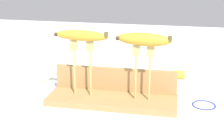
# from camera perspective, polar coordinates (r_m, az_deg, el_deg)

# --- Properties ---
(ground_plane) EXTENTS (3.00, 3.00, 0.00)m
(ground_plane) POSITION_cam_1_polar(r_m,az_deg,el_deg) (1.18, 0.00, -5.70)
(ground_plane) COLOR silver
(wooden_board) EXTENTS (0.45, 0.15, 0.02)m
(wooden_board) POSITION_cam_1_polar(r_m,az_deg,el_deg) (1.17, 0.00, -5.18)
(wooden_board) COLOR #A87F4C
(wooden_board) RESTS_ON ground
(board_backstop) EXTENTS (0.44, 0.02, 0.09)m
(board_backstop) POSITION_cam_1_polar(r_m,az_deg,el_deg) (1.21, 0.61, -1.60)
(board_backstop) COLOR #A87F4C
(board_backstop) RESTS_ON wooden_board
(fork_stand_left) EXTENTS (0.08, 0.01, 0.20)m
(fork_stand_left) POSITION_cam_1_polar(r_m,az_deg,el_deg) (1.15, -5.21, 1.06)
(fork_stand_left) COLOR tan
(fork_stand_left) RESTS_ON wooden_board
(fork_stand_right) EXTENTS (0.07, 0.01, 0.19)m
(fork_stand_right) POSITION_cam_1_polar(r_m,az_deg,el_deg) (1.11, 5.29, 0.24)
(fork_stand_right) COLOR tan
(fork_stand_right) RESTS_ON wooden_board
(banana_raised_left) EXTENTS (0.19, 0.05, 0.04)m
(banana_raised_left) POSITION_cam_1_polar(r_m,az_deg,el_deg) (1.12, -5.36, 5.87)
(banana_raised_left) COLOR gold
(banana_raised_left) RESTS_ON fork_stand_left
(banana_raised_right) EXTENTS (0.19, 0.06, 0.04)m
(banana_raised_right) POSITION_cam_1_polar(r_m,az_deg,el_deg) (1.08, 5.44, 5.21)
(banana_raised_right) COLOR gold
(banana_raised_right) RESTS_ON fork_stand_right
(fork_fallen_near) EXTENTS (0.04, 0.16, 0.01)m
(fork_fallen_near) POSITION_cam_1_polar(r_m,az_deg,el_deg) (1.46, -9.92, -0.93)
(fork_fallen_near) COLOR tan
(fork_fallen_near) RESTS_ON ground
(banana_chunk_near) EXTENTS (0.05, 0.04, 0.04)m
(banana_chunk_near) POSITION_cam_1_polar(r_m,az_deg,el_deg) (1.44, 11.51, -0.78)
(banana_chunk_near) COLOR yellow
(banana_chunk_near) RESTS_ON ground
(wire_coil) EXTENTS (0.08, 0.08, 0.01)m
(wire_coil) POSITION_cam_1_polar(r_m,az_deg,el_deg) (1.20, 15.50, -5.74)
(wire_coil) COLOR #1E2DA5
(wire_coil) RESTS_ON ground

